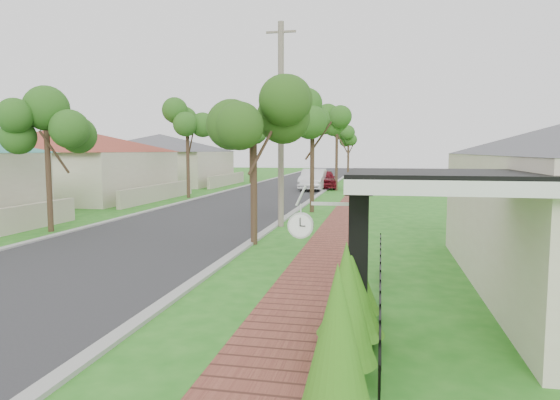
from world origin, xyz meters
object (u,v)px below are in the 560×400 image
Objects in this scene: porch_post at (358,276)px; parked_car_red at (325,179)px; parked_car_white at (314,180)px; utility_pole at (281,124)px; station_clock at (303,224)px; near_tree at (253,120)px.

porch_post is 32.94m from parked_car_red.
parked_car_white is at bearing 98.87° from porch_post.
utility_pole is 7.73× the size of station_clock.
parked_car_white is (-0.68, -1.76, 0.05)m from parked_car_red.
station_clock is at bearing -82.37° from parked_car_white.
utility_pole reaches higher than porch_post.
parked_car_white is (-4.83, 30.92, -0.30)m from porch_post.
parked_car_red is (-4.15, 32.67, -0.35)m from porch_post.
near_tree is 4.03m from utility_pole.
utility_pole reaches higher than near_tree.
parked_car_red is at bearing 95.73° from station_clock.
station_clock is at bearing -77.06° from utility_pole.
station_clock is (2.89, -8.12, -2.14)m from near_tree.
parked_car_red is at bearing 91.39° from utility_pole.
near_tree is (1.08, -22.92, 3.27)m from parked_car_white.
porch_post is at bearing -91.55° from parked_car_red.
porch_post reaches higher than parked_car_red.
parked_car_white is at bearing 93.56° from utility_pole.
porch_post reaches higher than parked_car_white.
utility_pole reaches higher than station_clock.
station_clock reaches higher than parked_car_red.
porch_post is 0.49× the size of near_tree.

